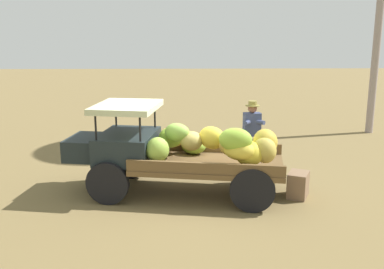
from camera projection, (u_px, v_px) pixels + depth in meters
name	position (u px, v px, depth m)	size (l,w,h in m)	color
ground_plane	(177.00, 190.00, 9.63)	(60.00, 60.00, 0.00)	olive
truck	(174.00, 150.00, 9.22)	(4.62, 2.34, 1.86)	#1D272A
farmer	(252.00, 131.00, 10.78)	(0.52, 0.47, 1.70)	olive
wooden_crate	(298.00, 185.00, 9.19)	(0.51, 0.37, 0.52)	#84654B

